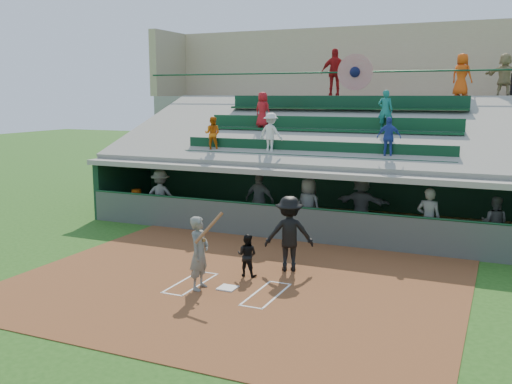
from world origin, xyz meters
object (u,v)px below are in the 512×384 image
at_px(batter_at_plate, 199,253).
at_px(catcher, 247,255).
at_px(home_plate, 228,288).
at_px(white_table, 137,208).
at_px(water_cooler, 136,194).

height_order(batter_at_plate, catcher, batter_at_plate).
xyz_separation_m(home_plate, white_table, (-6.83, 5.90, 0.35)).
bearing_deg(home_plate, water_cooler, 139.11).
height_order(catcher, water_cooler, catcher).
relative_size(home_plate, white_table, 0.54).
bearing_deg(catcher, water_cooler, -37.46).
relative_size(home_plate, water_cooler, 1.18).
bearing_deg(home_plate, batter_at_plate, -155.47).
distance_m(home_plate, batter_at_plate, 1.11).
height_order(home_plate, white_table, white_table).
bearing_deg(water_cooler, catcher, -35.19).
distance_m(home_plate, water_cooler, 9.11).
relative_size(home_plate, batter_at_plate, 0.22).
bearing_deg(white_table, home_plate, -62.63).
bearing_deg(catcher, white_table, -37.37).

